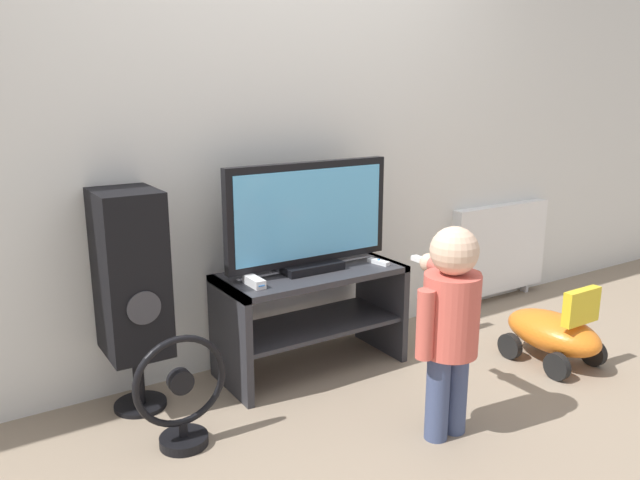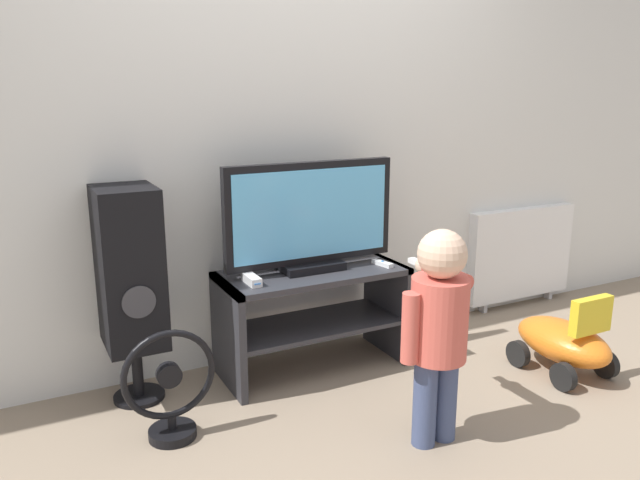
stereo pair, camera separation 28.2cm
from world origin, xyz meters
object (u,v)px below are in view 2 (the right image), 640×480
child (438,320)px  speaker_tower (130,271)px  floor_fan (170,390)px  ride_on_toy (564,341)px  game_console (252,280)px  television (310,218)px  radiator (520,253)px  remote_primary (382,264)px

child → speaker_tower: (-1.02, 0.92, 0.09)m
floor_fan → ride_on_toy: floor_fan is taller
child → speaker_tower: speaker_tower is taller
ride_on_toy → game_console: bearing=158.5°
speaker_tower → ride_on_toy: 2.18m
television → floor_fan: bearing=-157.1°
television → game_console: bearing=-166.8°
game_console → radiator: 2.04m
floor_fan → radiator: size_ratio=0.58×
radiator → floor_fan: bearing=-167.4°
child → radiator: 1.86m
game_console → child: (0.49, -0.78, -0.02)m
floor_fan → television: bearing=22.9°
ride_on_toy → child: bearing=-168.4°
speaker_tower → ride_on_toy: bearing=-19.9°
child → ride_on_toy: (0.98, 0.20, -0.36)m
speaker_tower → radiator: speaker_tower is taller
remote_primary → ride_on_toy: (0.76, -0.55, -0.37)m
child → radiator: (1.51, 1.07, -0.17)m
television → radiator: size_ratio=1.08×
remote_primary → floor_fan: 1.26m
game_console → remote_primary: 0.72m
game_console → child: size_ratio=0.17×
floor_fan → speaker_tower: bearing=97.7°
ride_on_toy → floor_fan: bearing=170.9°
speaker_tower → radiator: size_ratio=1.21×
television → floor_fan: (-0.83, -0.35, -0.58)m
television → ride_on_toy: television is taller
remote_primary → speaker_tower: bearing=172.2°
television → radiator: (1.66, 0.21, -0.44)m
speaker_tower → game_console: bearing=-15.2°
ride_on_toy → radiator: 1.04m
child → radiator: size_ratio=1.09×
speaker_tower → floor_fan: size_ratio=2.10×
child → speaker_tower: size_ratio=0.90×
television → child: 0.91m
game_console → ride_on_toy: game_console is taller
television → ride_on_toy: 1.45m
radiator → television: bearing=-172.9°
speaker_tower → floor_fan: speaker_tower is taller
child → speaker_tower: bearing=137.9°
remote_primary → radiator: bearing=13.7°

